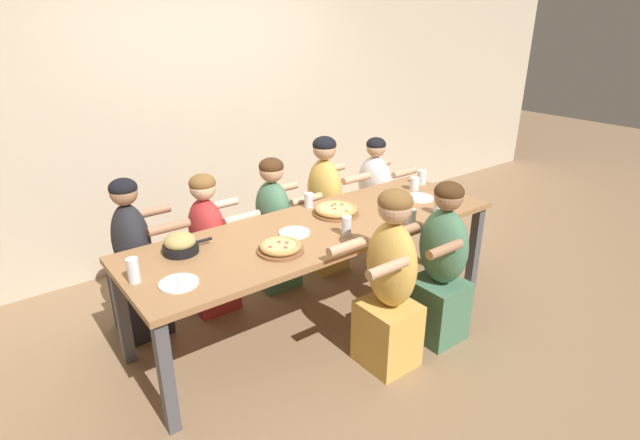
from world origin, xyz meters
TOP-DOWN VIEW (x-y plane):
  - ground_plane at (0.00, 0.00)m, footprint 18.00×18.00m
  - restaurant_back_panel at (0.00, 1.67)m, footprint 10.00×0.06m
  - dining_table at (0.00, 0.00)m, footprint 2.69×0.86m
  - pizza_board_main at (0.23, 0.12)m, footprint 0.34×0.34m
  - pizza_board_second at (-0.43, -0.16)m, footprint 0.29×0.29m
  - skillet_bowl at (-0.92, 0.20)m, footprint 0.32×0.22m
  - empty_plate_a at (-1.09, -0.17)m, footprint 0.22×0.22m
  - empty_plate_b at (0.97, -0.03)m, footprint 0.23×0.23m
  - empty_plate_c at (-0.21, 0.01)m, footprint 0.21×0.21m
  - cocktail_glass_blue at (0.69, -0.16)m, footprint 0.07×0.07m
  - drinking_glass_a at (0.55, -0.34)m, footprint 0.07×0.07m
  - drinking_glass_b at (-1.27, 0.00)m, footprint 0.07×0.07m
  - drinking_glass_c at (0.05, -0.22)m, footprint 0.07×0.07m
  - drinking_glass_d at (1.26, 0.22)m, footprint 0.08×0.08m
  - drinking_glass_e at (0.16, 0.35)m, footprint 0.07×0.07m
  - drinking_glass_f at (0.84, -0.33)m, footprint 0.08×0.08m
  - drinking_glass_g at (1.10, 0.15)m, footprint 0.08×0.08m
  - diner_far_midright at (0.54, 0.65)m, footprint 0.51×0.40m
  - diner_near_midright at (0.52, -0.65)m, footprint 0.51×0.40m
  - diner_far_right at (1.12, 0.65)m, footprint 0.51×0.40m
  - diner_far_midleft at (-0.55, 0.65)m, footprint 0.51×0.40m
  - diner_far_left at (-1.09, 0.65)m, footprint 0.51×0.40m
  - diner_near_center at (0.04, -0.65)m, footprint 0.51×0.40m
  - diner_far_center at (0.03, 0.65)m, footprint 0.51×0.40m

SIDE VIEW (x-z plane):
  - ground_plane at x=0.00m, z-range 0.00..0.00m
  - diner_far_midleft at x=-0.55m, z-range -0.05..1.02m
  - diner_far_right at x=1.12m, z-range -0.05..1.04m
  - diner_far_center at x=0.03m, z-range -0.05..1.04m
  - diner_far_left at x=-1.09m, z-range -0.05..1.09m
  - diner_near_midright at x=0.52m, z-range -0.05..1.09m
  - diner_far_midright at x=0.54m, z-range -0.05..1.14m
  - diner_near_center at x=0.04m, z-range -0.04..1.15m
  - dining_table at x=0.00m, z-range 0.31..1.05m
  - empty_plate_b at x=0.97m, z-range 0.75..0.76m
  - empty_plate_a at x=-1.09m, z-range 0.75..0.76m
  - empty_plate_c at x=-0.21m, z-range 0.75..0.76m
  - pizza_board_second at x=-0.43m, z-range 0.75..0.80m
  - pizza_board_main at x=0.23m, z-range 0.75..0.81m
  - cocktail_glass_blue at x=0.69m, z-range 0.73..0.84m
  - drinking_glass_a at x=0.55m, z-range 0.74..0.84m
  - drinking_glass_g at x=1.10m, z-range 0.74..0.85m
  - drinking_glass_e at x=0.16m, z-range 0.74..0.85m
  - drinking_glass_d at x=1.26m, z-range 0.74..0.86m
  - skillet_bowl at x=-0.92m, z-range 0.74..0.87m
  - drinking_glass_f at x=0.84m, z-range 0.74..0.87m
  - drinking_glass_c at x=0.05m, z-range 0.74..0.87m
  - drinking_glass_b at x=-1.27m, z-range 0.75..0.89m
  - restaurant_back_panel at x=0.00m, z-range 0.00..3.20m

